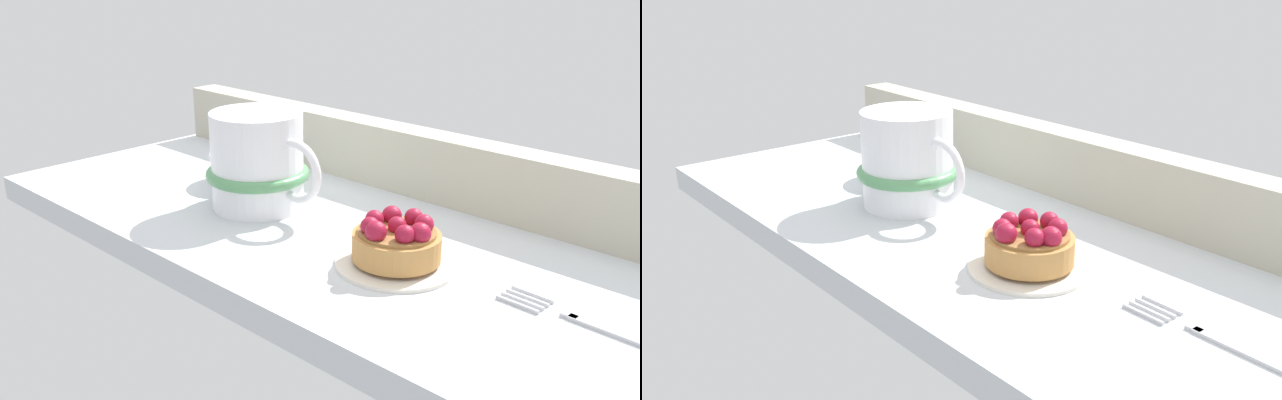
{
  "view_description": "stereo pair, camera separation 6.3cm",
  "coord_description": "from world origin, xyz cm",
  "views": [
    {
      "loc": [
        35.94,
        -44.91,
        24.69
      ],
      "look_at": [
        -4.9,
        -2.07,
        3.24
      ],
      "focal_mm": 38.72,
      "sensor_mm": 36.0,
      "label": 1
    },
    {
      "loc": [
        40.25,
        -40.33,
        24.69
      ],
      "look_at": [
        -4.9,
        -2.07,
        3.24
      ],
      "focal_mm": 38.72,
      "sensor_mm": 36.0,
      "label": 2
    }
  ],
  "objects": [
    {
      "name": "sugar_bowl",
      "position": [
        -21.54,
        2.82,
        1.85
      ],
      "size": [
        7.69,
        7.69,
        3.45
      ],
      "color": "silver",
      "rests_on": "ground_plane"
    },
    {
      "name": "ground_plane",
      "position": [
        0.0,
        0.0,
        -1.33
      ],
      "size": [
        86.04,
        30.53,
        2.66
      ],
      "primitive_type": "cube",
      "color": "silver"
    },
    {
      "name": "window_rail_back",
      "position": [
        0.0,
        13.41,
        3.43
      ],
      "size": [
        84.31,
        3.71,
        6.85
      ],
      "primitive_type": "cube",
      "color": "#B2AD99",
      "rests_on": "ground_plane"
    },
    {
      "name": "dessert_fork",
      "position": [
        22.17,
        -1.36,
        0.3
      ],
      "size": [
        17.66,
        2.55,
        0.6
      ],
      "color": "#B7B7BC",
      "rests_on": "ground_plane"
    },
    {
      "name": "coffee_mug",
      "position": [
        -14.19,
        -1.26,
        4.72
      ],
      "size": [
        13.99,
        10.48,
        9.8
      ],
      "color": "white",
      "rests_on": "ground_plane"
    },
    {
      "name": "dessert_plate",
      "position": [
        4.57,
        -2.88,
        0.32
      ],
      "size": [
        10.16,
        10.16,
        0.68
      ],
      "color": "silver",
      "rests_on": "ground_plane"
    },
    {
      "name": "raspberry_tart",
      "position": [
        4.59,
        -2.91,
        2.32
      ],
      "size": [
        7.37,
        7.37,
        3.95
      ],
      "color": "#B77F42",
      "rests_on": "dessert_plate"
    }
  ]
}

